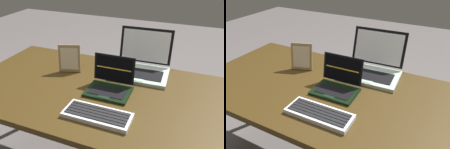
# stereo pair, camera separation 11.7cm
# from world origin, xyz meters

# --- Properties ---
(desk) EXTENTS (1.69, 0.82, 0.70)m
(desk) POSITION_xyz_m (0.00, 0.00, 0.65)
(desk) COLOR #3E2C10
(desk) RESTS_ON ground
(laptop_front) EXTENTS (0.25, 0.20, 0.19)m
(laptop_front) POSITION_xyz_m (0.03, 0.01, 0.74)
(laptop_front) COLOR black
(laptop_front) RESTS_ON desk
(laptop_rear) EXTENTS (0.37, 0.33, 0.26)m
(laptop_rear) POSITION_xyz_m (0.14, 0.29, 0.76)
(laptop_rear) COLOR #ADC4B5
(laptop_rear) RESTS_ON desk
(external_keyboard) EXTENTS (0.34, 0.13, 0.03)m
(external_keyboard) POSITION_xyz_m (0.06, -0.23, 0.72)
(external_keyboard) COLOR silver
(external_keyboard) RESTS_ON desk
(photo_frame) EXTENTS (0.15, 0.09, 0.18)m
(photo_frame) POSITION_xyz_m (-0.31, 0.14, 0.79)
(photo_frame) COLOR #91744B
(photo_frame) RESTS_ON desk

